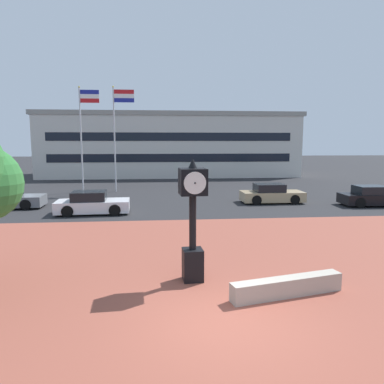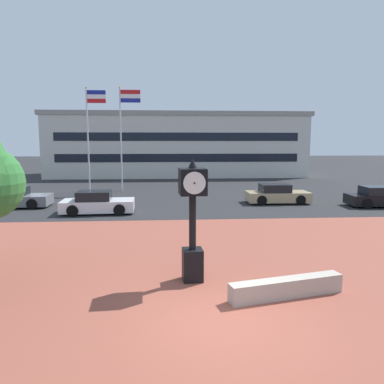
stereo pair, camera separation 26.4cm
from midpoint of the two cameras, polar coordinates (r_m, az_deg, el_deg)
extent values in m
plane|color=#262628|center=(8.85, 5.49, -19.52)|extent=(200.00, 200.00, 0.00)
cube|color=brown|center=(12.05, 2.69, -11.86)|extent=(44.00, 15.03, 0.01)
cube|color=#ADA393|center=(10.29, 15.26, -14.20)|extent=(3.21, 1.13, 0.50)
cube|color=black|center=(10.97, 0.79, -11.26)|extent=(0.62, 0.62, 0.95)
cylinder|color=black|center=(10.62, 0.80, -4.72)|extent=(0.21, 0.21, 1.61)
cube|color=black|center=(10.43, 0.81, 1.64)|extent=(0.80, 0.80, 0.75)
cylinder|color=white|center=(10.81, 0.50, 1.86)|extent=(0.62, 0.07, 0.62)
sphere|color=black|center=(10.83, 0.49, 1.88)|extent=(0.05, 0.05, 0.05)
cylinder|color=white|center=(10.05, 1.14, 1.41)|extent=(0.62, 0.07, 0.62)
sphere|color=black|center=(10.03, 1.16, 1.40)|extent=(0.05, 0.05, 0.05)
cone|color=black|center=(10.39, 0.82, 4.49)|extent=(0.26, 0.26, 0.29)
cube|color=slate|center=(25.41, -25.74, -1.17)|extent=(4.44, 2.00, 0.64)
cube|color=black|center=(25.41, -26.27, 0.08)|extent=(2.07, 1.66, 0.56)
cylinder|color=black|center=(25.82, -22.26, -1.11)|extent=(0.65, 0.24, 0.64)
cylinder|color=black|center=(24.20, -23.37, -1.73)|extent=(0.65, 0.24, 0.64)
cube|color=silver|center=(21.67, -14.07, -2.05)|extent=(4.15, 2.03, 0.64)
cube|color=black|center=(21.61, -14.65, -0.59)|extent=(1.94, 1.67, 0.56)
cylinder|color=black|center=(22.41, -10.58, -1.94)|extent=(0.65, 0.25, 0.64)
cylinder|color=black|center=(20.72, -10.90, -2.74)|extent=(0.65, 0.25, 0.64)
cylinder|color=black|center=(22.72, -16.94, -2.01)|extent=(0.65, 0.25, 0.64)
cylinder|color=black|center=(21.06, -17.77, -2.80)|extent=(0.65, 0.25, 0.64)
cube|color=tan|center=(25.17, 13.47, -0.68)|extent=(4.13, 1.83, 0.64)
cube|color=black|center=(25.04, 13.06, 0.58)|extent=(1.91, 1.56, 0.56)
cylinder|color=black|center=(26.37, 15.59, -0.64)|extent=(0.64, 0.23, 0.64)
cylinder|color=black|center=(24.81, 16.84, -1.20)|extent=(0.64, 0.23, 0.64)
cylinder|color=black|center=(25.65, 10.20, -0.71)|extent=(0.64, 0.23, 0.64)
cylinder|color=black|center=(24.05, 11.13, -1.29)|extent=(0.64, 0.23, 0.64)
cube|color=black|center=(26.15, 27.53, -1.04)|extent=(4.11, 1.92, 0.64)
cube|color=black|center=(25.98, 27.21, 0.17)|extent=(1.92, 1.58, 0.56)
cylinder|color=black|center=(26.31, 24.27, -1.07)|extent=(0.65, 0.25, 0.64)
cylinder|color=black|center=(24.87, 25.89, -1.63)|extent=(0.65, 0.25, 0.64)
cylinder|color=silver|center=(30.99, -15.66, 7.68)|extent=(0.12, 0.12, 8.30)
sphere|color=gold|center=(31.28, -15.95, 15.41)|extent=(0.14, 0.14, 0.14)
cube|color=navy|center=(31.09, -14.45, 14.81)|extent=(1.46, 0.02, 0.33)
cube|color=white|center=(31.05, -14.43, 14.20)|extent=(1.46, 0.02, 0.33)
cube|color=red|center=(31.01, -14.41, 13.58)|extent=(1.46, 0.02, 0.33)
cylinder|color=silver|center=(30.57, -10.76, 7.88)|extent=(0.12, 0.12, 8.35)
sphere|color=gold|center=(30.88, -10.97, 15.77)|extent=(0.14, 0.14, 0.14)
cube|color=red|center=(30.74, -9.32, 15.13)|extent=(1.58, 0.02, 0.33)
cube|color=white|center=(30.70, -9.31, 14.52)|extent=(1.58, 0.02, 0.33)
cube|color=navy|center=(30.66, -9.30, 13.90)|extent=(1.58, 0.02, 0.33)
cube|color=beige|center=(45.61, -2.18, 7.06)|extent=(29.79, 10.10, 6.95)
cube|color=gray|center=(45.71, -2.20, 11.73)|extent=(30.39, 10.30, 0.50)
cube|color=black|center=(40.58, -1.94, 5.33)|extent=(26.81, 0.04, 0.90)
cube|color=black|center=(40.54, -1.96, 8.61)|extent=(26.81, 0.04, 0.90)
camera|label=1|loc=(0.13, -89.29, 0.10)|focal=34.23mm
camera|label=2|loc=(0.13, 90.71, -0.10)|focal=34.23mm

